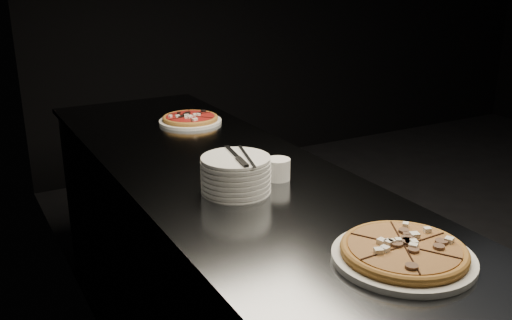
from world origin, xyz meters
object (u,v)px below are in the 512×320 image
pizza_tomato (190,119)px  plate_stack (236,174)px  ramekin (278,169)px  pizza_mushroom (404,253)px  cutlery (241,157)px  counter (225,280)px

pizza_tomato → plate_stack: 0.88m
pizza_tomato → ramekin: bearing=-91.9°
pizza_mushroom → plate_stack: bearing=104.0°
pizza_tomato → plate_stack: plate_stack is taller
pizza_mushroom → cutlery: bearing=103.6°
ramekin → pizza_tomato: bearing=88.1°
counter → ramekin: 0.55m
counter → plate_stack: (-0.06, -0.23, 0.52)m
pizza_tomato → cutlery: size_ratio=1.31×
pizza_mushroom → plate_stack: 0.62m
counter → ramekin: (0.11, -0.20, 0.50)m
pizza_mushroom → plate_stack: size_ratio=1.59×
pizza_tomato → ramekin: 0.83m
cutlery → plate_stack: bearing=127.2°
counter → ramekin: bearing=-60.9°
counter → plate_stack: size_ratio=11.05×
counter → plate_stack: plate_stack is taller
pizza_tomato → counter: bearing=-102.4°
pizza_tomato → ramekin: size_ratio=3.59×
pizza_tomato → plate_stack: (-0.20, -0.86, 0.04)m
counter → cutlery: size_ratio=10.71×
counter → cutlery: 0.63m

